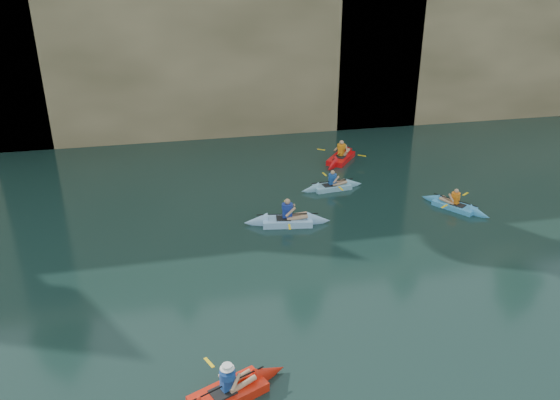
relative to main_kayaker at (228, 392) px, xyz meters
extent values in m
cube|color=tan|center=(0.28, 28.83, 5.84)|extent=(70.00, 16.00, 12.00)
cube|color=tan|center=(2.28, 21.43, 5.54)|extent=(24.00, 2.40, 11.40)
cube|color=tan|center=(22.28, 21.43, 4.76)|extent=(26.00, 2.40, 9.84)
cube|color=black|center=(-3.72, 20.78, 1.44)|extent=(3.50, 1.00, 3.20)
cube|color=black|center=(10.28, 20.78, 2.09)|extent=(5.00, 1.00, 4.50)
cube|color=red|center=(0.00, 0.00, -0.02)|extent=(2.58, 1.68, 0.28)
cone|color=red|center=(1.07, 0.46, -0.02)|extent=(1.09, 1.02, 0.74)
cube|color=black|center=(-0.14, -0.06, 0.09)|extent=(0.69, 0.64, 0.04)
cube|color=navy|center=(0.00, 0.00, 0.36)|extent=(0.37, 0.32, 0.47)
sphere|color=tan|center=(0.00, 0.00, 0.70)|extent=(0.20, 0.20, 0.20)
cylinder|color=black|center=(0.00, 0.00, 0.26)|extent=(1.83, 0.81, 0.04)
cube|color=yellow|center=(-0.35, 0.82, 0.26)|extent=(0.24, 0.42, 0.02)
cylinder|color=white|center=(0.00, 0.00, 0.74)|extent=(0.34, 0.34, 0.09)
cube|color=#91C2F3|center=(3.45, 8.59, -0.01)|extent=(2.69, 1.23, 0.29)
cone|color=#91C2F3|center=(4.66, 8.39, -0.01)|extent=(1.03, 0.94, 0.80)
cone|color=#91C2F3|center=(2.25, 8.78, -0.01)|extent=(1.03, 0.94, 0.80)
cube|color=black|center=(3.30, 8.61, 0.10)|extent=(0.62, 0.58, 0.04)
cube|color=navy|center=(3.45, 8.59, 0.42)|extent=(0.40, 0.29, 0.54)
sphere|color=tan|center=(3.45, 8.59, 0.80)|extent=(0.23, 0.23, 0.23)
cylinder|color=black|center=(3.45, 8.59, 0.27)|extent=(2.35, 0.41, 0.04)
cube|color=yellow|center=(3.62, 9.66, 0.27)|extent=(0.15, 0.43, 0.02)
cube|color=yellow|center=(3.28, 7.51, 0.27)|extent=(0.15, 0.43, 0.02)
cube|color=red|center=(7.80, 15.08, -0.01)|extent=(2.39, 2.71, 0.29)
cone|color=red|center=(8.62, 16.11, -0.01)|extent=(1.24, 1.27, 0.81)
cone|color=red|center=(6.99, 14.05, -0.01)|extent=(1.24, 1.27, 0.81)
cube|color=black|center=(7.71, 14.96, 0.11)|extent=(0.74, 0.74, 0.04)
cube|color=orange|center=(7.80, 15.08, 0.42)|extent=(0.41, 0.43, 0.54)
sphere|color=tan|center=(7.80, 15.08, 0.81)|extent=(0.23, 0.23, 0.23)
cylinder|color=black|center=(7.80, 15.08, 0.28)|extent=(1.51, 1.89, 0.04)
cube|color=yellow|center=(6.95, 15.76, 0.28)|extent=(0.38, 0.32, 0.02)
cube|color=yellow|center=(8.66, 14.41, 0.28)|extent=(0.38, 0.32, 0.02)
cube|color=#7DB5D1|center=(6.22, 11.57, -0.04)|extent=(2.32, 0.93, 0.25)
cone|color=#7DB5D1|center=(7.28, 11.68, -0.04)|extent=(0.86, 0.75, 0.67)
cone|color=#7DB5D1|center=(5.16, 11.46, -0.04)|extent=(0.86, 0.75, 0.67)
cube|color=black|center=(6.07, 11.55, 0.06)|extent=(0.59, 0.48, 0.04)
cube|color=#1B4898|center=(6.22, 11.57, 0.32)|extent=(0.33, 0.23, 0.45)
sphere|color=tan|center=(6.22, 11.57, 0.64)|extent=(0.19, 0.19, 0.19)
cylinder|color=black|center=(6.22, 11.57, 0.23)|extent=(1.98, 0.24, 0.04)
cube|color=yellow|center=(6.13, 12.46, 0.23)|extent=(0.12, 0.43, 0.02)
cube|color=yellow|center=(6.31, 10.68, 0.23)|extent=(0.12, 0.43, 0.02)
cube|color=#409CDA|center=(10.49, 8.50, -0.04)|extent=(1.85, 2.35, 0.24)
cone|color=#409CDA|center=(9.89, 9.43, -0.04)|extent=(1.00, 1.05, 0.66)
cone|color=#409CDA|center=(11.10, 7.57, -0.04)|extent=(1.00, 1.05, 0.66)
cube|color=black|center=(10.58, 8.37, 0.05)|extent=(0.64, 0.68, 0.04)
cube|color=orange|center=(10.49, 8.50, 0.30)|extent=(0.32, 0.36, 0.44)
sphere|color=tan|center=(10.49, 8.50, 0.62)|extent=(0.18, 0.18, 0.18)
cylinder|color=black|center=(10.49, 8.50, 0.22)|extent=(1.08, 1.65, 0.04)
cube|color=yellow|center=(9.76, 8.03, 0.22)|extent=(0.40, 0.29, 0.02)
cube|color=yellow|center=(11.23, 8.97, 0.22)|extent=(0.40, 0.29, 0.02)
camera|label=1|loc=(-0.97, -9.81, 9.22)|focal=35.00mm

